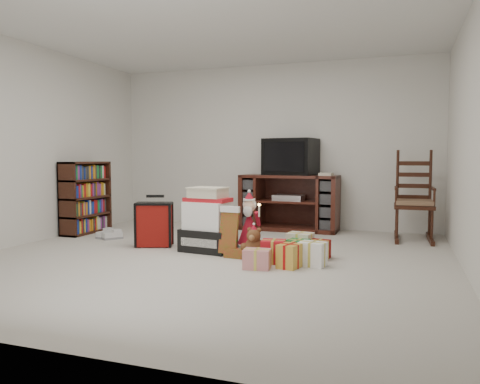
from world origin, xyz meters
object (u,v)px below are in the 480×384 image
santa_figurine (249,226)px  crt_television (291,157)px  rocking_chair (414,208)px  gift_cluster (292,251)px  tv_stand (289,203)px  teddy_bear (254,245)px  sneaker_pair (109,235)px  mrs_claus_figurine (196,227)px  red_suitcase (154,224)px  gift_pile (208,224)px  bookshelf (86,199)px

santa_figurine → crt_television: size_ratio=0.84×
rocking_chair → gift_cluster: size_ratio=1.24×
tv_stand → teddy_bear: 2.10m
sneaker_pair → santa_figurine: bearing=21.4°
santa_figurine → mrs_claus_figurine: bearing=-161.4°
red_suitcase → teddy_bear: size_ratio=1.90×
mrs_claus_figurine → sneaker_pair: mrs_claus_figurine is taller
gift_cluster → crt_television: (-0.53, 2.15, 0.97)m
gift_pile → santa_figurine: (0.38, 0.37, -0.06)m
tv_stand → sneaker_pair: (-2.09, -1.51, -0.37)m
tv_stand → santa_figurine: 1.49m
teddy_bear → sneaker_pair: teddy_bear is taller
mrs_claus_figurine → sneaker_pair: size_ratio=1.77×
gift_cluster → rocking_chair: bearing=57.5°
gift_pile → teddy_bear: size_ratio=2.18×
gift_cluster → santa_figurine: bearing=136.8°
rocking_chair → mrs_claus_figurine: bearing=-151.6°
santa_figurine → sneaker_pair: size_ratio=1.88×
red_suitcase → mrs_claus_figurine: (0.49, 0.13, -0.03)m
santa_figurine → bookshelf: bearing=173.9°
red_suitcase → gift_cluster: (1.77, -0.30, -0.16)m
sneaker_pair → bookshelf: bearing=173.0°
rocking_chair → gift_cluster: rocking_chair is taller
crt_television → gift_pile: bearing=-96.2°
gift_pile → gift_cluster: size_ratio=0.73×
crt_television → santa_figurine: bearing=-86.2°
santa_figurine → red_suitcase: bearing=-162.9°
bookshelf → crt_television: bearing=24.8°
rocking_chair → crt_television: size_ratio=1.52×
mrs_claus_figurine → tv_stand: bearing=66.1°
teddy_bear → gift_pile: bearing=159.8°
sneaker_pair → rocking_chair: bearing=38.7°
bookshelf → sneaker_pair: size_ratio=2.83×
bookshelf → santa_figurine: size_ratio=1.51×
teddy_bear → gift_cluster: (0.42, -0.03, -0.03)m
bookshelf → mrs_claus_figurine: bearing=-13.8°
gift_pile → crt_television: crt_television is taller
gift_pile → teddy_bear: bearing=-13.1°
teddy_bear → crt_television: bearing=92.9°
gift_cluster → crt_television: bearing=103.8°
gift_pile → mrs_claus_figurine: (-0.23, 0.17, -0.07)m
gift_pile → red_suitcase: 0.72m
red_suitcase → rocking_chair: bearing=8.6°
red_suitcase → mrs_claus_figurine: 0.51m
red_suitcase → sneaker_pair: (-0.86, 0.30, -0.23)m
bookshelf → sneaker_pair: bearing=-27.3°
tv_stand → santa_figurine: bearing=-94.2°
rocking_chair → sneaker_pair: rocking_chair is taller
mrs_claus_figurine → rocking_chair: bearing=30.2°
red_suitcase → crt_television: bearing=36.7°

